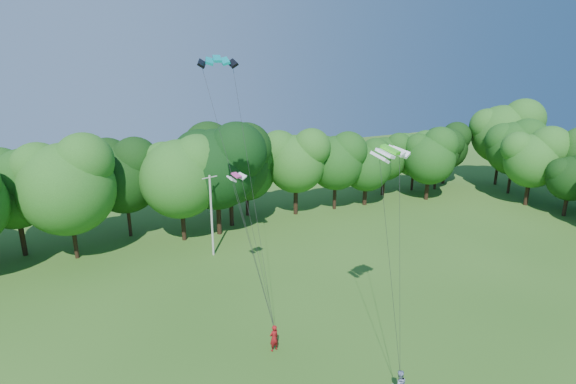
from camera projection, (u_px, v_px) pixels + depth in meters
name	position (u px, v px, depth m)	size (l,w,h in m)	color
utility_pole	(212.00, 215.00, 44.17)	(1.63, 0.51, 8.31)	#B6B6AD
kite_flyer_left	(274.00, 338.00, 30.28)	(0.70, 0.46, 1.92)	maroon
kite_teal	(217.00, 59.00, 32.86)	(3.05, 1.87, 0.56)	#048B91
kite_green	(390.00, 150.00, 25.93)	(2.77, 1.85, 0.47)	#3DD620
kite_pink	(236.00, 175.00, 34.49)	(1.70, 1.28, 0.35)	#D63B91
tree_back_center	(216.00, 158.00, 48.34)	(9.68, 9.68, 14.08)	black
tree_back_east	(415.00, 149.00, 65.97)	(6.92, 6.92, 10.06)	#361F15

